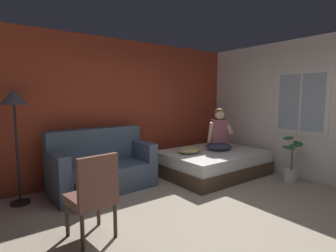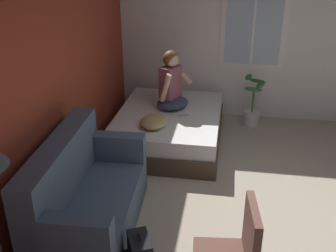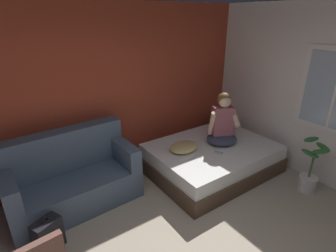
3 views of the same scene
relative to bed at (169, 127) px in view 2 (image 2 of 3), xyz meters
The scene contains 9 objects.
ground_plane 2.29m from the bed, 136.30° to the right, with size 40.00×40.00×0.00m, color tan.
wall_back_accent 2.27m from the bed, 146.51° to the left, with size 10.68×0.16×2.70m, color #993823.
wall_side_with_window 2.31m from the bed, 50.99° to the right, with size 0.19×6.57×2.70m.
bed is the anchor object (origin of this frame).
couch 2.25m from the bed, 167.11° to the left, with size 1.74×0.90×1.04m.
person_seated 0.63m from the bed, ahead, with size 0.66×0.62×0.88m.
throw_pillow 0.62m from the bed, 166.54° to the left, with size 0.48×0.36×0.14m, color tan.
cell_phone 0.36m from the bed, 113.75° to the right, with size 0.07×0.14×0.01m, color #B7B7BC.
potted_plant 1.49m from the bed, 57.20° to the right, with size 0.39×0.37×0.85m.
Camera 2 is at (-3.65, 0.72, 2.73)m, focal length 42.00 mm.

